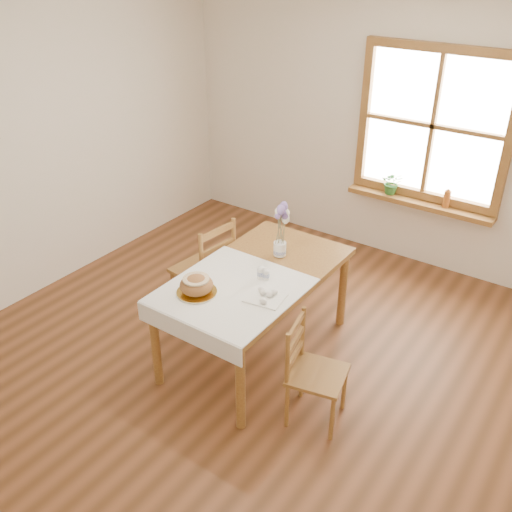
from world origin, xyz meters
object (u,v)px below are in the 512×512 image
at_px(chair_left, 203,268).
at_px(flower_vase, 280,250).
at_px(chair_right, 318,373).
at_px(dining_table, 256,282).
at_px(bread_plate, 197,292).

distance_m(chair_left, flower_vase, 0.79).
relative_size(chair_right, flower_vase, 7.05).
height_order(dining_table, flower_vase, flower_vase).
bearing_deg(dining_table, flower_vase, 89.51).
bearing_deg(dining_table, bread_plate, -110.28).
relative_size(chair_right, bread_plate, 2.83).
bearing_deg(flower_vase, chair_left, -167.87).
height_order(dining_table, chair_right, chair_right).
bearing_deg(bread_plate, chair_left, 127.73).
bearing_deg(chair_right, chair_left, 56.99).
bearing_deg(dining_table, chair_right, -25.35).
bearing_deg(chair_left, chair_right, 76.10).
relative_size(dining_table, chair_left, 1.69).
height_order(bread_plate, flower_vase, flower_vase).
height_order(chair_right, bread_plate, chair_right).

